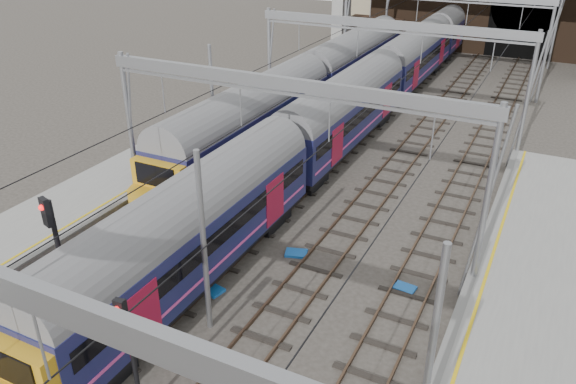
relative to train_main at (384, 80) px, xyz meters
The scene contains 12 objects.
ground 28.43m from the train_main, 85.95° to the right, with size 160.00×160.00×0.00m, color #38332D.
platform_left 27.09m from the train_main, 107.63° to the right, with size 4.32×55.00×1.12m.
tracks 13.63m from the train_main, 81.42° to the right, with size 14.40×80.00×0.22m.
overhead_line 8.14m from the train_main, 73.53° to the right, with size 16.80×80.00×8.00m.
retaining_wall 23.99m from the train_main, 81.83° to the left, with size 28.00×2.75×9.00m.
train_main is the anchor object (origin of this frame).
train_second 5.96m from the train_main, 132.20° to the right, with size 2.94×33.99×5.01m.
signal_near_left 28.78m from the train_main, 94.44° to the right, with size 0.42×0.49×5.50m.
signal_near_centre 30.69m from the train_main, 85.53° to the right, with size 0.32×0.45×4.42m.
equip_cover_a 20.82m from the train_main, 82.41° to the right, with size 0.96×0.68×0.11m, color blue.
equip_cover_b 24.56m from the train_main, 88.04° to the right, with size 0.98×0.69×0.11m, color blue.
equip_cover_c 22.36m from the train_main, 69.58° to the right, with size 0.85×0.60×0.10m, color blue.
Camera 1 is at (9.78, -11.18, 13.68)m, focal length 35.00 mm.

